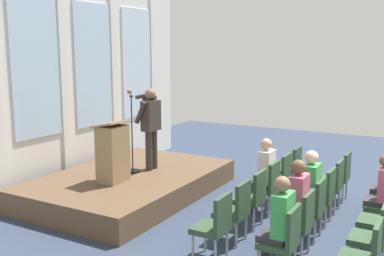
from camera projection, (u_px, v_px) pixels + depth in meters
The scene contains 25 objects.
rear_partition at pixel (67, 76), 9.34m from camera, with size 8.12×0.14×4.59m.
stage_platform at pixel (130, 184), 8.87m from camera, with size 4.06×2.68×0.44m, color brown.
speaker at pixel (150, 123), 8.99m from camera, with size 0.51×0.69×1.65m.
mic_stand at pixel (133, 155), 8.91m from camera, with size 0.28×0.28×1.55m.
lectern at pixel (113, 152), 8.20m from camera, with size 0.60×0.48×1.16m.
chair_r0_c0 at pixel (215, 223), 6.03m from camera, with size 0.46×0.44×0.94m.
chair_r0_c1 at pixel (236, 208), 6.61m from camera, with size 0.46×0.44×0.94m.
chair_r0_c2 at pixel (253, 195), 7.20m from camera, with size 0.46×0.44×0.94m.
chair_r0_c3 at pixel (268, 184), 7.78m from camera, with size 0.46×0.44×0.94m.
audience_r0_c3 at pixel (264, 172), 7.79m from camera, with size 0.36×0.39×1.35m.
chair_r0_c4 at pixel (280, 175), 8.37m from camera, with size 0.46×0.44×0.94m.
chair_r0_c5 at pixel (291, 167), 8.96m from camera, with size 0.46×0.44×0.94m.
chair_r1_c0 at pixel (284, 238), 5.56m from camera, with size 0.46×0.44×0.94m.
audience_r1_c0 at pixel (278, 221), 5.57m from camera, with size 0.36×0.39×1.32m.
chair_r1_c1 at pixel (300, 220), 6.15m from camera, with size 0.46×0.44×0.94m.
audience_r1_c1 at pixel (295, 203), 6.15m from camera, with size 0.36×0.39×1.38m.
chair_r1_c2 at pixel (313, 205), 6.74m from camera, with size 0.46×0.44×0.94m.
audience_r1_c2 at pixel (308, 190), 6.73m from camera, with size 0.36×0.39×1.37m.
chair_r1_c3 at pixel (323, 193), 7.32m from camera, with size 0.46×0.44×0.94m.
chair_r1_c4 at pixel (333, 182), 7.91m from camera, with size 0.46×0.44×0.94m.
chair_r1_c5 at pixel (341, 173), 8.49m from camera, with size 0.46×0.44×0.94m.
chair_r2_c0 at pixel (365, 255), 5.10m from camera, with size 0.46×0.44×0.94m.
chair_r2_c1 at pixel (374, 234), 5.69m from camera, with size 0.46×0.44×0.94m.
chair_r2_c2 at pixel (381, 217), 6.27m from camera, with size 0.46×0.44×0.94m.
audience_r2_c3 at pixel (382, 190), 6.87m from camera, with size 0.36×0.39×1.29m.
Camera 1 is at (-6.84, -0.09, 2.83)m, focal length 41.81 mm.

